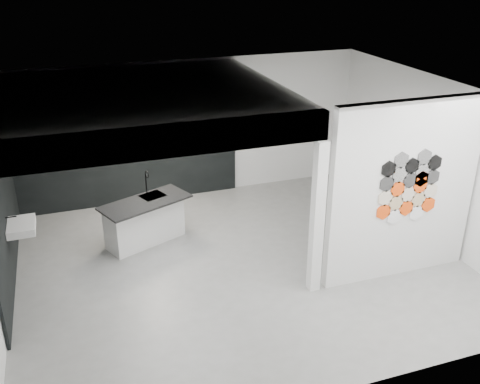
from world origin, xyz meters
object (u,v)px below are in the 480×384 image
bottle_dark (112,140)px  utensil_cup (95,143)px  kettle (183,132)px  glass_bowl (201,132)px  partition_panel (403,192)px  kitchen_island (145,220)px  glass_vase (201,131)px  wall_basin (21,226)px  stockpot (89,141)px

bottle_dark → utensil_cup: 0.32m
kettle → bottle_dark: (-1.38, 0.00, -0.01)m
glass_bowl → kettle: bearing=180.0°
partition_panel → bottle_dark: partition_panel is taller
kitchen_island → glass_vase: (1.47, 1.62, 0.98)m
wall_basin → glass_bowl: (3.39, 2.07, 0.51)m
wall_basin → utensil_cup: bearing=57.3°
partition_panel → kitchen_island: 4.31m
glass_vase → kitchen_island: bearing=-132.3°
glass_bowl → bottle_dark: size_ratio=0.86×
kettle → glass_vase: 0.37m
glass_vase → stockpot: bearing=180.0°
wall_basin → stockpot: 2.47m
stockpot → bottle_dark: stockpot is taller
bottle_dark → utensil_cup: size_ratio=1.58×
kettle → glass_bowl: (0.37, 0.00, -0.04)m
glass_bowl → glass_vase: (0.00, 0.00, 0.03)m
kettle → glass_vase: size_ratio=1.32×
kitchen_island → utensil_cup: (-0.60, 1.62, 0.95)m
glass_vase → utensil_cup: bearing=180.0°
stockpot → kettle: size_ratio=1.27×
utensil_cup → partition_panel: bearing=-43.0°
wall_basin → glass_vase: (3.39, 2.07, 0.55)m
wall_basin → stockpot: (1.22, 2.07, 0.57)m
wall_basin → glass_vase: 4.01m
wall_basin → kettle: 3.70m
partition_panel → utensil_cup: 5.66m
kettle → glass_bowl: size_ratio=1.59×
glass_bowl → bottle_dark: (-1.75, 0.00, 0.03)m
kettle → partition_panel: bearing=-39.8°
kettle → wall_basin: bearing=-127.7°
wall_basin → glass_vase: glass_vase is taller
bottle_dark → utensil_cup: bearing=180.0°
partition_panel → glass_vase: bearing=118.2°
stockpot → bottle_dark: bearing=0.0°
glass_bowl → stockpot: bearing=180.0°
glass_vase → utensil_cup: (-2.06, 0.00, -0.03)m
glass_vase → utensil_cup: size_ratio=1.64×
glass_bowl → partition_panel: bearing=-61.8°
kitchen_island → bottle_dark: bearing=76.9°
wall_basin → stockpot: size_ratio=2.38×
wall_basin → bottle_dark: size_ratio=4.14×
partition_panel → kitchen_island: size_ratio=1.69×
kettle → glass_bowl: bearing=17.9°
wall_basin → utensil_cup: 2.51m
stockpot → utensil_cup: bearing=0.0°
utensil_cup → glass_bowl: bearing=0.0°
kitchen_island → bottle_dark: (-0.28, 1.62, 0.98)m
stockpot → utensil_cup: 0.12m
wall_basin → kitchen_island: (1.92, 0.45, -0.44)m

